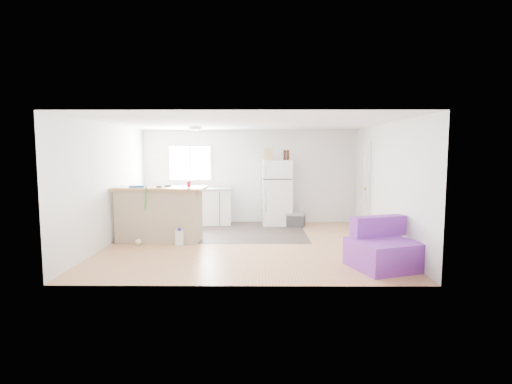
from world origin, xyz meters
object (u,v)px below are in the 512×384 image
(cooler, at_px, (296,220))
(cleaner_jug, at_px, (179,238))
(peninsula, at_px, (159,214))
(red_cup, at_px, (189,184))
(bottle_right, at_px, (288,155))
(cardboard_box, at_px, (268,154))
(purple_seat, at_px, (383,250))
(refrigerator, at_px, (277,192))
(mop, at_px, (140,233))
(blue_tray, at_px, (137,186))
(kitchen_cabinets, at_px, (191,206))
(bottle_left, at_px, (285,155))

(cooler, xyz_separation_m, cleaner_jug, (-2.49, -1.99, -0.02))
(peninsula, relative_size, red_cup, 15.75)
(bottle_right, bearing_deg, red_cup, -140.37)
(cardboard_box, height_order, bottle_right, cardboard_box)
(purple_seat, bearing_deg, cleaner_jug, 138.07)
(cooler, relative_size, red_cup, 4.34)
(cardboard_box, bearing_deg, cleaner_jug, -129.34)
(refrigerator, distance_m, mop, 3.63)
(purple_seat, bearing_deg, bottle_right, 89.72)
(cleaner_jug, bearing_deg, red_cup, 64.76)
(refrigerator, xyz_separation_m, red_cup, (-1.89, -1.83, 0.37))
(blue_tray, xyz_separation_m, cardboard_box, (2.71, 1.91, 0.64))
(cleaner_jug, xyz_separation_m, bottle_right, (2.29, 2.20, 1.61))
(red_cup, bearing_deg, refrigerator, 44.09)
(red_cup, bearing_deg, peninsula, -174.80)
(refrigerator, bearing_deg, red_cup, -138.86)
(kitchen_cabinets, height_order, purple_seat, kitchen_cabinets)
(kitchen_cabinets, relative_size, mop, 1.74)
(mop, height_order, red_cup, red_cup)
(cleaner_jug, bearing_deg, cardboard_box, 43.05)
(peninsula, height_order, cooler, peninsula)
(cooler, bearing_deg, blue_tray, -133.54)
(peninsula, distance_m, mop, 0.56)
(refrigerator, height_order, mop, refrigerator)
(peninsula, distance_m, bottle_left, 3.47)
(blue_tray, bearing_deg, refrigerator, 33.69)
(cooler, relative_size, bottle_right, 2.08)
(kitchen_cabinets, height_order, bottle_right, bottle_right)
(bottle_right, bearing_deg, blue_tray, -149.17)
(refrigerator, bearing_deg, blue_tray, -149.26)
(mop, bearing_deg, cooler, -0.41)
(peninsula, height_order, cardboard_box, cardboard_box)
(red_cup, height_order, cardboard_box, cardboard_box)
(cooler, height_order, cleaner_jug, cleaner_jug)
(bottle_right, bearing_deg, purple_seat, -71.09)
(cardboard_box, bearing_deg, peninsula, -141.04)
(peninsula, distance_m, red_cup, 0.87)
(cleaner_jug, height_order, mop, mop)
(cooler, xyz_separation_m, red_cup, (-2.35, -1.57, 1.01))
(mop, relative_size, blue_tray, 4.02)
(peninsula, xyz_separation_m, bottle_right, (2.77, 1.84, 1.19))
(cardboard_box, bearing_deg, kitchen_cabinets, 177.77)
(mop, height_order, bottle_left, bottle_left)
(kitchen_cabinets, xyz_separation_m, cardboard_box, (1.96, -0.08, 1.31))
(bottle_right, bearing_deg, cleaner_jug, -136.13)
(mop, xyz_separation_m, bottle_right, (3.08, 2.17, 1.53))
(bottle_left, bearing_deg, cardboard_box, 179.48)
(cardboard_box, bearing_deg, bottle_right, -0.50)
(cleaner_jug, relative_size, cardboard_box, 1.16)
(purple_seat, relative_size, cardboard_box, 3.99)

